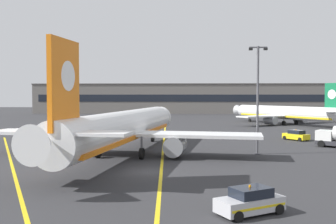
{
  "coord_description": "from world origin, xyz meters",
  "views": [
    {
      "loc": [
        3.36,
        -36.19,
        7.22
      ],
      "look_at": [
        1.31,
        13.97,
        5.08
      ],
      "focal_mm": 41.36,
      "sensor_mm": 36.0,
      "label": 1
    }
  ],
  "objects_px": {
    "service_car_third": "(250,202)",
    "service_car_fourth": "(296,135)",
    "airliner_background": "(285,113)",
    "airliner_foreground": "(124,128)",
    "apron_lamp_post": "(258,98)"
  },
  "relations": [
    {
      "from": "airliner_foreground",
      "to": "apron_lamp_post",
      "type": "relative_size",
      "value": 3.13
    },
    {
      "from": "airliner_foreground",
      "to": "airliner_background",
      "type": "xyz_separation_m",
      "value": [
        32.19,
        51.22,
        -0.49
      ]
    },
    {
      "from": "airliner_foreground",
      "to": "airliner_background",
      "type": "relative_size",
      "value": 1.34
    },
    {
      "from": "airliner_background",
      "to": "service_car_third",
      "type": "height_order",
      "value": "airliner_background"
    },
    {
      "from": "apron_lamp_post",
      "to": "service_car_fourth",
      "type": "relative_size",
      "value": 2.95
    },
    {
      "from": "airliner_foreground",
      "to": "service_car_fourth",
      "type": "xyz_separation_m",
      "value": [
        25.19,
        17.51,
        -2.6
      ]
    },
    {
      "from": "service_car_third",
      "to": "apron_lamp_post",
      "type": "bearing_deg",
      "value": 78.37
    },
    {
      "from": "service_car_third",
      "to": "service_car_fourth",
      "type": "relative_size",
      "value": 1.01
    },
    {
      "from": "service_car_third",
      "to": "service_car_fourth",
      "type": "bearing_deg",
      "value": 70.38
    },
    {
      "from": "airliner_background",
      "to": "service_car_third",
      "type": "bearing_deg",
      "value": -106.06
    },
    {
      "from": "service_car_third",
      "to": "airliner_background",
      "type": "bearing_deg",
      "value": 73.94
    },
    {
      "from": "service_car_fourth",
      "to": "airliner_foreground",
      "type": "bearing_deg",
      "value": -145.2
    },
    {
      "from": "airliner_background",
      "to": "service_car_fourth",
      "type": "xyz_separation_m",
      "value": [
        -6.99,
        -33.71,
        -2.11
      ]
    },
    {
      "from": "airliner_foreground",
      "to": "airliner_background",
      "type": "height_order",
      "value": "airliner_foreground"
    },
    {
      "from": "airliner_foreground",
      "to": "apron_lamp_post",
      "type": "xyz_separation_m",
      "value": [
        16.11,
        2.31,
        3.56
      ]
    }
  ]
}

